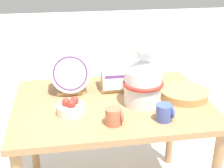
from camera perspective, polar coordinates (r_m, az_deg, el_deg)
name	(u,v)px	position (r m, az deg, el deg)	size (l,w,h in m)	color
display_table	(112,117)	(1.85, 0.00, -6.01)	(1.12, 0.80, 0.75)	#9E754C
ceramic_vase	(143,80)	(1.74, 5.72, 0.78)	(0.23, 0.23, 0.33)	silver
dish_rack_round_plates	(70,75)	(1.89, -7.64, 1.70)	(0.24, 0.18, 0.25)	tan
dish_rack_square_plates	(114,79)	(1.94, 0.40, 0.88)	(0.17, 0.15, 0.18)	tan
wicker_charger_stack	(184,93)	(1.90, 12.99, -1.68)	(0.29, 0.29, 0.04)	tan
mug_cobalt_glaze	(165,112)	(1.62, 9.60, -5.15)	(0.09, 0.08, 0.09)	#42569E
mug_terracotta_glaze	(114,116)	(1.56, 0.39, -5.91)	(0.09, 0.08, 0.09)	#B76647
fruit_bowl	(71,108)	(1.67, -7.52, -4.32)	(0.15, 0.15, 0.09)	white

